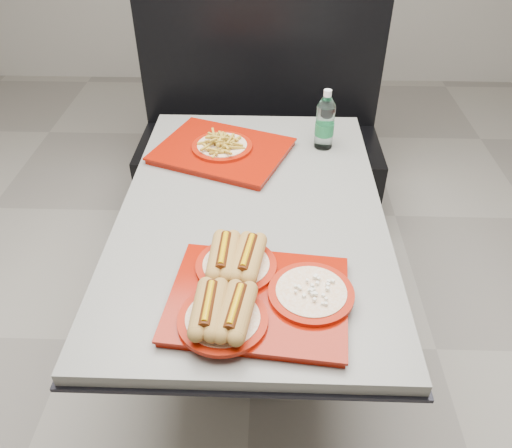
{
  "coord_description": "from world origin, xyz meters",
  "views": [
    {
      "loc": [
        0.06,
        -1.39,
        1.77
      ],
      "look_at": [
        0.02,
        -0.2,
        0.83
      ],
      "focal_mm": 35.0,
      "sensor_mm": 36.0,
      "label": 1
    }
  ],
  "objects_px": {
    "booth_bench": "(260,142)",
    "tray_near": "(251,291)",
    "diner_table": "(252,243)",
    "tray_far": "(222,148)",
    "water_bottle": "(325,123)"
  },
  "relations": [
    {
      "from": "booth_bench",
      "to": "tray_near",
      "type": "bearing_deg",
      "value": -89.39
    },
    {
      "from": "booth_bench",
      "to": "diner_table",
      "type": "bearing_deg",
      "value": -90.0
    },
    {
      "from": "tray_near",
      "to": "water_bottle",
      "type": "relative_size",
      "value": 2.13
    },
    {
      "from": "tray_near",
      "to": "booth_bench",
      "type": "bearing_deg",
      "value": 90.61
    },
    {
      "from": "diner_table",
      "to": "booth_bench",
      "type": "height_order",
      "value": "booth_bench"
    },
    {
      "from": "booth_bench",
      "to": "tray_far",
      "type": "xyz_separation_m",
      "value": [
        -0.13,
        -0.74,
        0.38
      ]
    },
    {
      "from": "diner_table",
      "to": "tray_far",
      "type": "xyz_separation_m",
      "value": [
        -0.13,
        0.35,
        0.19
      ]
    },
    {
      "from": "tray_near",
      "to": "water_bottle",
      "type": "xyz_separation_m",
      "value": [
        0.26,
        0.87,
        0.07
      ]
    },
    {
      "from": "diner_table",
      "to": "tray_far",
      "type": "distance_m",
      "value": 0.42
    },
    {
      "from": "tray_near",
      "to": "tray_far",
      "type": "xyz_separation_m",
      "value": [
        -0.15,
        0.8,
        -0.01
      ]
    },
    {
      "from": "booth_bench",
      "to": "tray_far",
      "type": "bearing_deg",
      "value": -100.06
    },
    {
      "from": "tray_far",
      "to": "tray_near",
      "type": "bearing_deg",
      "value": -79.48
    },
    {
      "from": "water_bottle",
      "to": "diner_table",
      "type": "bearing_deg",
      "value": -122.81
    },
    {
      "from": "tray_near",
      "to": "tray_far",
      "type": "height_order",
      "value": "tray_near"
    },
    {
      "from": "tray_near",
      "to": "water_bottle",
      "type": "height_order",
      "value": "water_bottle"
    }
  ]
}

